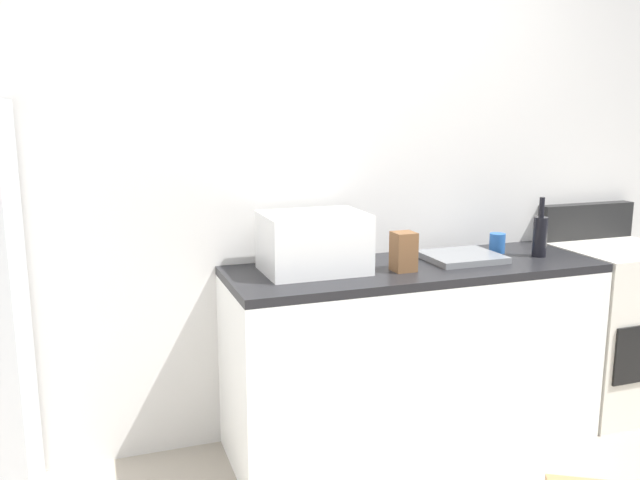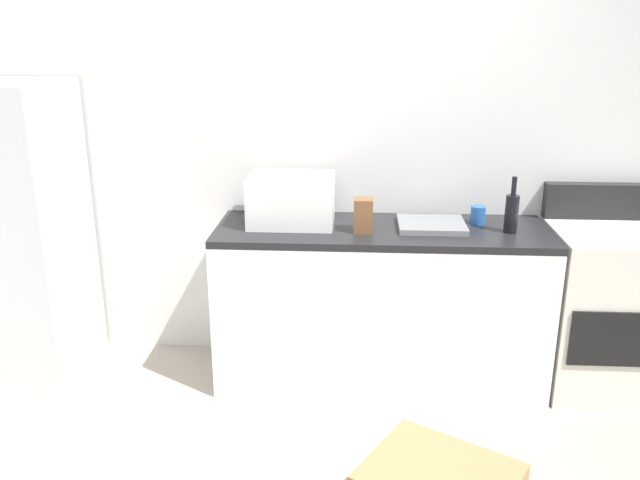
{
  "view_description": "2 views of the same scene",
  "coord_description": "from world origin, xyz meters",
  "px_view_note": "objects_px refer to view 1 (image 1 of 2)",
  "views": [
    {
      "loc": [
        -1.15,
        -1.52,
        1.63
      ],
      "look_at": [
        -0.31,
        0.85,
        1.13
      ],
      "focal_mm": 37.06,
      "sensor_mm": 36.0,
      "label": 1
    },
    {
      "loc": [
        0.17,
        -2.21,
        1.94
      ],
      "look_at": [
        -0.02,
        0.94,
        0.91
      ],
      "focal_mm": 36.86,
      "sensor_mm": 36.0,
      "label": 2
    }
  ],
  "objects_px": {
    "stove_oven": "(611,324)",
    "wine_bottle": "(540,235)",
    "microwave": "(314,242)",
    "knife_block": "(404,252)",
    "coffee_mug": "(497,243)"
  },
  "relations": [
    {
      "from": "coffee_mug",
      "to": "wine_bottle",
      "type": "bearing_deg",
      "value": -45.46
    },
    {
      "from": "stove_oven",
      "to": "wine_bottle",
      "type": "height_order",
      "value": "wine_bottle"
    },
    {
      "from": "microwave",
      "to": "coffee_mug",
      "type": "height_order",
      "value": "microwave"
    },
    {
      "from": "stove_oven",
      "to": "knife_block",
      "type": "distance_m",
      "value": 1.43
    },
    {
      "from": "microwave",
      "to": "wine_bottle",
      "type": "distance_m",
      "value": 1.17
    },
    {
      "from": "microwave",
      "to": "wine_bottle",
      "type": "bearing_deg",
      "value": -4.34
    },
    {
      "from": "stove_oven",
      "to": "wine_bottle",
      "type": "bearing_deg",
      "value": -175.18
    },
    {
      "from": "wine_bottle",
      "to": "knife_block",
      "type": "distance_m",
      "value": 0.78
    },
    {
      "from": "stove_oven",
      "to": "wine_bottle",
      "type": "relative_size",
      "value": 3.67
    },
    {
      "from": "wine_bottle",
      "to": "knife_block",
      "type": "height_order",
      "value": "wine_bottle"
    },
    {
      "from": "coffee_mug",
      "to": "knife_block",
      "type": "xyz_separation_m",
      "value": [
        -0.63,
        -0.19,
        0.04
      ]
    },
    {
      "from": "stove_oven",
      "to": "knife_block",
      "type": "height_order",
      "value": "stove_oven"
    },
    {
      "from": "stove_oven",
      "to": "microwave",
      "type": "relative_size",
      "value": 2.39
    },
    {
      "from": "wine_bottle",
      "to": "knife_block",
      "type": "xyz_separation_m",
      "value": [
        -0.78,
        -0.04,
        -0.02
      ]
    },
    {
      "from": "stove_oven",
      "to": "coffee_mug",
      "type": "relative_size",
      "value": 11.0
    }
  ]
}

